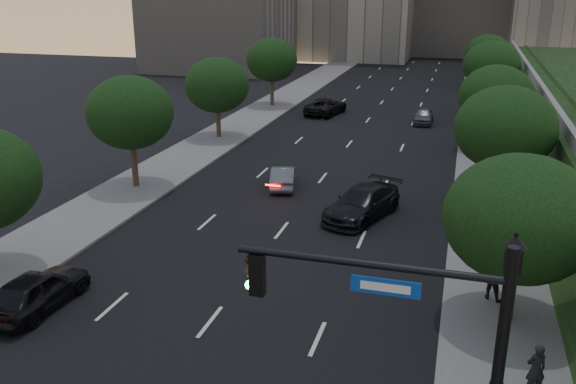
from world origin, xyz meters
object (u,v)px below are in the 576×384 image
(street_lamp, at_px, (503,334))
(sedan_near_left, at_px, (37,290))
(sedan_far_left, at_px, (326,106))
(sedan_far_right, at_px, (424,116))
(sedan_mid_left, at_px, (283,177))
(pedestrian_b, at_px, (494,277))
(sedan_near_right, at_px, (362,203))
(pedestrian_a, at_px, (536,369))
(pedestrian_c, at_px, (518,219))

(street_lamp, xyz_separation_m, sedan_near_left, (-16.23, 1.52, -1.86))
(sedan_far_left, height_order, sedan_far_right, sedan_far_left)
(sedan_near_left, height_order, sedan_mid_left, sedan_near_left)
(sedan_far_left, distance_m, pedestrian_b, 36.00)
(sedan_near_right, distance_m, pedestrian_b, 9.77)
(pedestrian_a, bearing_deg, street_lamp, 24.36)
(sedan_mid_left, height_order, sedan_far_right, sedan_far_right)
(sedan_far_left, height_order, sedan_near_right, sedan_near_right)
(street_lamp, height_order, sedan_far_left, street_lamp)
(street_lamp, height_order, sedan_near_left, street_lamp)
(sedan_far_right, bearing_deg, sedan_near_right, -93.11)
(sedan_near_right, bearing_deg, sedan_mid_left, 164.27)
(pedestrian_a, bearing_deg, sedan_mid_left, -73.84)
(sedan_near_right, relative_size, pedestrian_c, 2.96)
(street_lamp, distance_m, sedan_far_left, 42.36)
(sedan_far_right, height_order, pedestrian_c, pedestrian_c)
(street_lamp, height_order, pedestrian_c, street_lamp)
(sedan_far_right, relative_size, pedestrian_b, 2.18)
(street_lamp, distance_m, pedestrian_b, 6.99)
(sedan_near_right, bearing_deg, sedan_far_left, 125.96)
(sedan_mid_left, height_order, pedestrian_c, pedestrian_c)
(sedan_far_left, bearing_deg, pedestrian_b, 123.48)
(pedestrian_a, bearing_deg, sedan_far_right, -101.66)
(sedan_far_left, bearing_deg, sedan_near_right, 117.35)
(sedan_near_right, height_order, pedestrian_a, pedestrian_a)
(pedestrian_b, bearing_deg, pedestrian_c, -76.50)
(sedan_far_left, xyz_separation_m, pedestrian_b, (14.02, -33.15, 0.31))
(pedestrian_c, bearing_deg, sedan_far_right, -105.51)
(sedan_far_left, xyz_separation_m, pedestrian_c, (15.30, -26.64, 0.33))
(sedan_near_right, height_order, pedestrian_c, pedestrian_c)
(sedan_near_right, bearing_deg, pedestrian_b, -30.84)
(street_lamp, relative_size, sedan_near_right, 1.01)
(sedan_near_right, distance_m, sedan_far_right, 24.24)
(sedan_far_left, bearing_deg, sedan_near_left, 97.12)
(sedan_near_left, bearing_deg, pedestrian_c, -143.45)
(street_lamp, bearing_deg, pedestrian_c, 84.08)
(sedan_near_left, relative_size, sedan_far_right, 1.14)
(sedan_mid_left, bearing_deg, pedestrian_b, 123.05)
(sedan_far_left, relative_size, pedestrian_b, 2.98)
(street_lamp, relative_size, pedestrian_a, 3.42)
(sedan_near_left, bearing_deg, sedan_far_right, -104.41)
(sedan_near_right, relative_size, pedestrian_b, 3.03)
(sedan_far_left, distance_m, sedan_far_right, 9.21)
(sedan_far_left, relative_size, sedan_far_right, 1.37)
(street_lamp, bearing_deg, pedestrian_b, 89.15)
(sedan_near_left, distance_m, sedan_near_right, 16.26)
(sedan_near_left, height_order, sedan_near_right, sedan_near_right)
(sedan_near_right, distance_m, pedestrian_c, 7.62)
(sedan_mid_left, xyz_separation_m, sedan_far_left, (-2.34, 21.90, 0.11))
(pedestrian_a, bearing_deg, sedan_near_left, -22.01)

